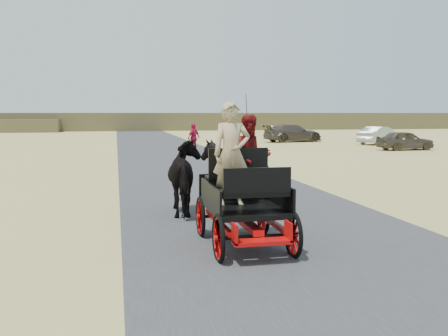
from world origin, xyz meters
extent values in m
plane|color=tan|center=(0.00, 0.00, 0.00)|extent=(140.00, 140.00, 0.00)
cube|color=#38383A|center=(0.00, 0.00, 0.01)|extent=(6.00, 140.00, 0.01)
cube|color=brown|center=(0.00, 62.00, 1.20)|extent=(140.00, 6.00, 2.40)
imported|color=black|center=(-1.44, 3.55, 0.85)|extent=(0.91, 2.01, 1.70)
imported|color=black|center=(-0.34, 3.55, 0.85)|extent=(1.37, 1.54, 1.70)
imported|color=tan|center=(-1.09, 0.60, 1.62)|extent=(0.66, 0.43, 1.80)
imported|color=#660C0F|center=(-0.59, 1.15, 1.51)|extent=(0.77, 0.60, 1.58)
imported|color=#B0143A|center=(1.48, 21.68, 0.86)|extent=(1.04, 0.98, 1.73)
imported|color=brown|center=(14.90, 20.72, 0.61)|extent=(3.63, 1.54, 1.23)
imported|color=#B2B2B7|center=(16.39, 26.47, 0.67)|extent=(4.25, 3.16, 1.34)
imported|color=brown|center=(11.12, 30.96, 0.71)|extent=(5.21, 2.87, 1.43)
imported|color=#B2B2B7|center=(13.89, 37.67, 0.58)|extent=(4.46, 2.72, 1.16)
camera|label=1|loc=(-3.04, -7.81, 2.32)|focal=40.00mm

